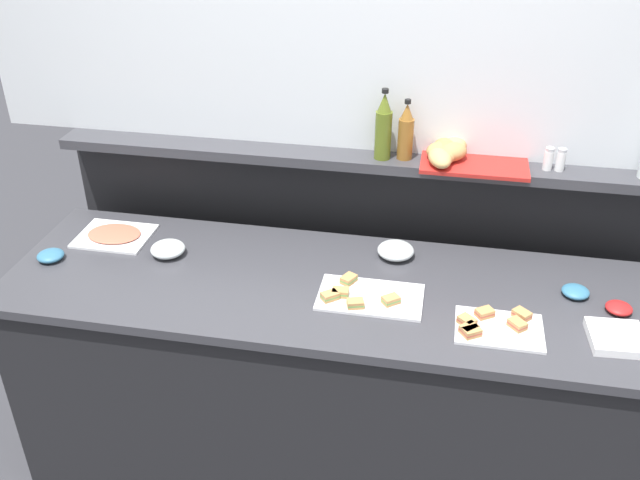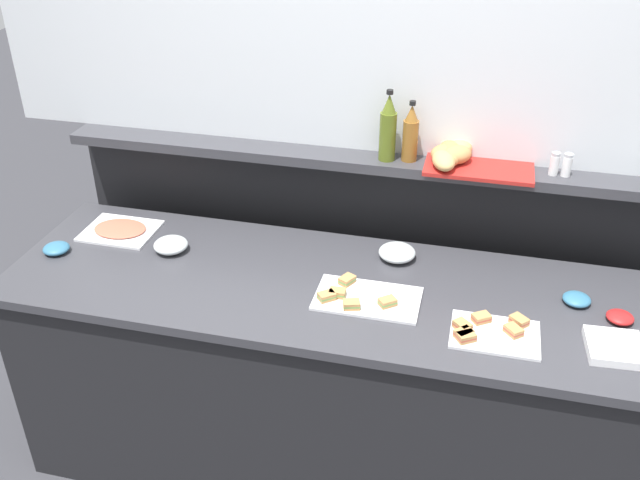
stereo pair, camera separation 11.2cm
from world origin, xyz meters
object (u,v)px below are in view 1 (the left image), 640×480
pepper_shaker (561,160)px  sandwich_platter_rear (495,326)px  condiment_bowl_teal (51,256)px  salt_shaker (548,159)px  glass_bowl_medium (168,249)px  condiment_bowl_cream (619,308)px  glass_bowl_large (396,251)px  olive_oil_bottle (383,128)px  vinegar_bottle_amber (406,133)px  cold_cuts_platter (114,235)px  condiment_bowl_red (576,292)px  sandwich_platter_front (366,296)px  napkin_stack (617,338)px  bread_basket (454,154)px

pepper_shaker → sandwich_platter_rear: bearing=-108.8°
condiment_bowl_teal → salt_shaker: bearing=15.5°
glass_bowl_medium → condiment_bowl_cream: (1.62, -0.06, -0.01)m
glass_bowl_large → olive_oil_bottle: size_ratio=0.50×
sandwich_platter_rear → vinegar_bottle_amber: 0.82m
vinegar_bottle_amber → cold_cuts_platter: bearing=-164.7°
salt_shaker → condiment_bowl_red: bearing=-73.3°
glass_bowl_large → pepper_shaker: 0.70m
sandwich_platter_front → condiment_bowl_cream: sandwich_platter_front is taller
sandwich_platter_rear → condiment_bowl_red: bearing=41.7°
glass_bowl_medium → napkin_stack: (1.59, -0.23, -0.01)m
condiment_bowl_cream → napkin_stack: bearing=-101.7°
cold_cuts_platter → glass_bowl_medium: glass_bowl_medium is taller
glass_bowl_large → condiment_bowl_cream: 0.80m
sandwich_platter_rear → napkin_stack: (0.38, 0.01, 0.00)m
sandwich_platter_front → pepper_shaker: bearing=39.3°
salt_shaker → napkin_stack: bearing=-71.2°
condiment_bowl_cream → sandwich_platter_front: bearing=-174.3°
pepper_shaker → napkin_stack: bearing=-74.9°
condiment_bowl_red → napkin_stack: size_ratio=0.56×
napkin_stack → olive_oil_bottle: (-0.83, 0.60, 0.41)m
glass_bowl_large → bread_basket: bread_basket is taller
salt_shaker → pepper_shaker: size_ratio=1.00×
condiment_bowl_cream → vinegar_bottle_amber: (-0.78, 0.45, 0.39)m
cold_cuts_platter → olive_oil_bottle: size_ratio=1.03×
glass_bowl_large → napkin_stack: 0.83m
cold_cuts_platter → glass_bowl_large: glass_bowl_large is taller
condiment_bowl_red → vinegar_bottle_amber: vinegar_bottle_amber is taller
condiment_bowl_cream → olive_oil_bottle: bearing=153.2°
pepper_shaker → condiment_bowl_teal: bearing=-164.9°
sandwich_platter_rear → olive_oil_bottle: bearing=126.4°
condiment_bowl_teal → salt_shaker: salt_shaker is taller
salt_shaker → bread_basket: size_ratio=0.22×
sandwich_platter_rear → glass_bowl_large: glass_bowl_large is taller
salt_shaker → cold_cuts_platter: bearing=-169.7°
glass_bowl_large → salt_shaker: salt_shaker is taller
sandwich_platter_rear → sandwich_platter_front: same height
cold_cuts_platter → condiment_bowl_teal: bearing=-128.8°
sandwich_platter_front → glass_bowl_medium: size_ratio=2.76×
napkin_stack → salt_shaker: (-0.21, 0.61, 0.33)m
olive_oil_bottle → glass_bowl_large: bearing=-68.1°
sandwich_platter_front → condiment_bowl_teal: 1.20m
sandwich_platter_front → pepper_shaker: pepper_shaker is taller
glass_bowl_medium → olive_oil_bottle: olive_oil_bottle is taller
glass_bowl_large → glass_bowl_medium: 0.86m
sandwich_platter_rear → condiment_bowl_teal: sandwich_platter_rear is taller
salt_shaker → vinegar_bottle_amber: bearing=179.5°
salt_shaker → sandwich_platter_rear: bearing=-105.1°
olive_oil_bottle → pepper_shaker: size_ratio=3.17×
bread_basket → glass_bowl_medium: bearing=-159.9°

